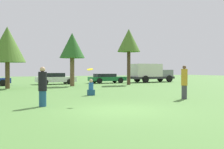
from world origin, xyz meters
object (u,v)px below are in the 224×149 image
Objects in this scene: bystander_sitting at (91,89)px; tree_2 at (72,46)px; frisbee at (90,69)px; tree_3 at (129,41)px; person_catcher at (184,82)px; person_thrower at (43,87)px; delivery_truck_grey at (151,72)px; parked_car_green at (107,78)px; tree_1 at (7,45)px; parked_car_white at (55,78)px.

tree_2 is at bearing 79.08° from bystander_sitting.
tree_3 reaches higher than frisbee.
person_catcher is 6.20× the size of frisbee.
person_thrower is 0.33× the size of tree_2.
delivery_truck_grey is at bearing 48.16° from frisbee.
person_catcher is (7.65, -0.51, 0.06)m from person_thrower.
frisbee reaches higher than parked_car_green.
bystander_sitting is 10.34m from tree_1.
tree_3 is at bearing 53.59° from frisbee.
tree_3 is at bearing -104.01° from person_catcher.
tree_1 is at bearing -54.40° from person_catcher.
bystander_sitting is at bearing -64.18° from tree_1.
person_thrower is at bearing -132.51° from tree_3.
parked_car_green is at bearing -97.93° from person_catcher.
tree_1 is at bearing -177.44° from tree_3.
tree_3 is at bearing -144.31° from delivery_truck_grey.
person_catcher is 5.77m from bystander_sitting.
delivery_truck_grey is (10.11, 17.66, 0.37)m from person_catcher.
delivery_truck_grey is at bearing -2.63° from parked_car_white.
parked_car_white is (-6.98, 4.74, -4.12)m from tree_3.
tree_1 is 13.15m from parked_car_green.
tree_3 is (6.34, -0.40, 0.78)m from tree_2.
parked_car_green reaches higher than bystander_sitting.
person_catcher is 18.27m from parked_car_green.
bystander_sitting is 19.36m from delivery_truck_grey.
parked_car_white is 12.76m from delivery_truck_grey.
tree_2 is 1.16× the size of parked_car_green.
delivery_truck_grey is (15.66, 17.49, -0.33)m from frisbee.
bystander_sitting is (-3.85, 4.27, -0.51)m from person_catcher.
person_thrower is at bearing 0.00° from person_catcher.
tree_3 is 1.34× the size of parked_car_green.
person_thrower is 0.29× the size of delivery_truck_grey.
tree_3 reaches higher than parked_car_white.
person_thrower is 0.40× the size of parked_car_white.
parked_car_green is (11.81, 4.82, -3.18)m from tree_1.
tree_2 is 7.65m from parked_car_green.
tree_2 is at bearing 8.90° from tree_1.
tree_1 reaches higher than tree_2.
parked_car_green is (9.25, 17.71, -1.00)m from frisbee.
bystander_sitting is at bearing -131.33° from tree_3.
tree_3 is (8.22, 9.35, 4.36)m from bystander_sitting.
person_thrower is 7.66m from person_catcher.
tree_2 is (1.88, 9.75, 3.58)m from bystander_sitting.
bystander_sitting is at bearing -94.48° from parked_car_white.
frisbee is at bearing -112.48° from bystander_sitting.
bystander_sitting is 0.22× the size of parked_car_green.
tree_3 reaches higher than tree_2.
person_catcher is 5.59m from frisbee.
delivery_truck_grey reaches higher than bystander_sitting.
tree_1 is at bearing -171.10° from tree_2.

